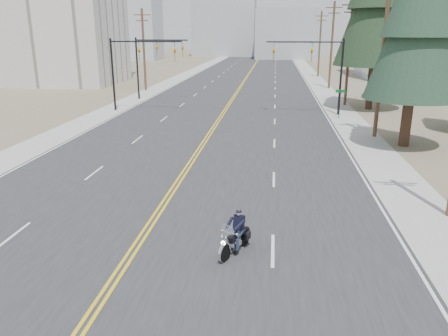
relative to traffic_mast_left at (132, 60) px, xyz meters
The scene contains 23 objects.
ground_plane 33.60m from the traffic_mast_left, 74.33° to the right, with size 400.00×400.00×0.00m, color #776D56.
road 39.36m from the traffic_mast_left, 76.71° to the left, with size 20.00×200.00×0.01m, color #303033.
sidewalk_left 38.40m from the traffic_mast_left, 93.80° to the left, with size 3.00×200.00×0.01m, color #A5A5A0.
sidewalk_right 43.45m from the traffic_mast_left, 61.68° to the left, with size 3.00×200.00×0.01m, color #A5A5A0.
traffic_mast_left is the anchor object (origin of this frame).
traffic_mast_right 17.95m from the traffic_mast_left, ahead, with size 7.10×0.26×7.00m.
traffic_mast_far 8.01m from the traffic_mast_left, 92.40° to the left, with size 6.10×0.26×7.00m.
street_sign 20.12m from the traffic_mast_left, ahead, with size 0.90×0.06×2.62m.
utility_pole_b 23.31m from the traffic_mast_left, 22.74° to the right, with size 2.20×0.30×11.50m.
utility_pole_c 22.31m from the traffic_mast_left, 15.61° to the left, with size 2.20×0.30×11.00m.
utility_pole_d 30.06m from the traffic_mast_left, 44.36° to the left, with size 2.20×0.30×11.50m.
utility_pole_e 43.66m from the traffic_mast_left, 60.53° to the left, with size 2.20×0.30×11.00m.
utility_pole_left 16.39m from the traffic_mast_left, 102.42° to the left, with size 2.20×0.30×10.50m.
glass_building 56.11m from the traffic_mast_left, 42.84° to the left, with size 24.00×16.00×20.00m, color #9EB5CC.
haze_bldg_a 87.20m from the traffic_mast_left, 107.41° to the left, with size 14.00×12.00×22.00m, color #B7BCC6.
haze_bldg_b 94.56m from the traffic_mast_left, 79.66° to the left, with size 18.00×14.00×14.00m, color #ADB2B7.
haze_bldg_c 92.19m from the traffic_mast_left, 57.88° to the left, with size 16.00×12.00×18.00m, color #B7BCC6.
haze_bldg_d 108.34m from the traffic_mast_left, 91.60° to the left, with size 20.00×15.00×26.00m, color #ADB2B7.
haze_bldg_e 122.80m from the traffic_mast_left, 73.94° to the left, with size 14.00×14.00×12.00m, color #B7BCC6.
haze_bldg_f 106.28m from the traffic_mast_left, 112.71° to the left, with size 12.00×12.00×16.00m, color #ADB2B7.
motorcyclist 31.27m from the traffic_mast_left, 65.96° to the right, with size 0.86×2.00×1.56m, color black, non-canonical shape.
conifer_near 26.05m from the traffic_mast_left, 26.93° to the right, with size 6.15×6.15×16.27m.
conifer_far 29.50m from the traffic_mast_left, 22.67° to the left, with size 4.87×4.87×13.03m.
Camera 1 is at (4.85, -10.25, 7.55)m, focal length 35.00 mm.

